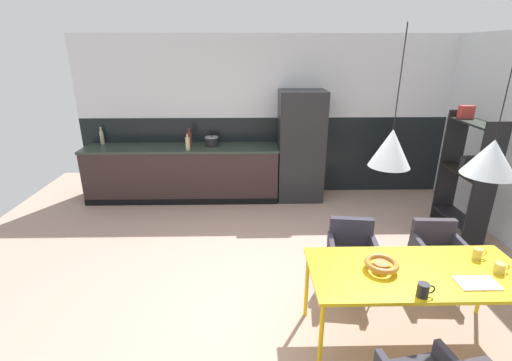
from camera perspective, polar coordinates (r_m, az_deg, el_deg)
name	(u,v)px	position (r m, az deg, el deg)	size (l,w,h in m)	color
ground_plane	(282,302)	(3.93, 4.05, -18.58)	(8.30, 8.30, 0.00)	tan
back_wall_splashback_dark	(267,155)	(6.44, 1.77, 4.11)	(6.37, 0.12, 1.33)	black
back_wall_panel_upper	(268,77)	(6.20, 1.91, 16.02)	(6.37, 0.12, 1.33)	silver
kitchen_counter	(183,173)	(6.26, -11.41, 1.18)	(3.21, 0.63, 0.91)	#322423
refrigerator_column	(301,146)	(6.08, 7.03, 5.37)	(0.74, 0.60, 1.82)	#232326
dining_table	(417,275)	(3.37, 24.04, -13.49)	(1.78, 0.78, 0.73)	gold
armchair_facing_counter	(352,246)	(4.00, 14.83, -9.90)	(0.54, 0.53, 0.76)	#33313A
armchair_near_window	(437,246)	(4.37, 26.58, -9.15)	(0.51, 0.49, 0.72)	#33313A
fruit_bowl	(381,264)	(3.22, 19.14, -12.35)	(0.28, 0.28, 0.08)	#B2662D
open_book	(477,283)	(3.40, 31.47, -13.60)	(0.31, 0.19, 0.02)	white
mug_glass_clear	(423,290)	(3.04, 24.85, -15.36)	(0.13, 0.09, 0.11)	black
mug_white_ceramic	(478,254)	(3.74, 31.54, -9.77)	(0.12, 0.08, 0.10)	gold
mug_short_terracotta	(500,268)	(3.63, 34.02, -11.30)	(0.12, 0.08, 0.08)	gold
cooking_pot	(212,141)	(6.09, -6.97, 6.15)	(0.22, 0.22, 0.17)	black
bottle_wine_green	(102,137)	(6.69, -23.09, 6.32)	(0.06, 0.06, 0.29)	tan
bottle_vinegar_dark	(188,143)	(5.88, -10.70, 5.76)	(0.07, 0.07, 0.26)	tan
bottle_spice_small	(190,138)	(6.12, -10.39, 6.53)	(0.08, 0.08, 0.31)	maroon
open_shelf_unit	(466,172)	(5.53, 30.16, 1.21)	(0.30, 0.84, 1.74)	black
pendant_lamp_over_table_near	(391,148)	(2.81, 20.47, 4.82)	(0.30, 0.30, 0.98)	black
pendant_lamp_over_table_far	(491,158)	(3.11, 33.04, 3.05)	(0.37, 0.37, 1.03)	black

